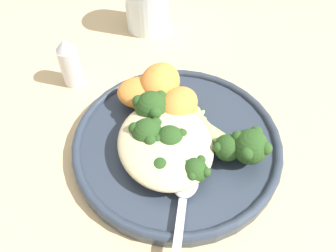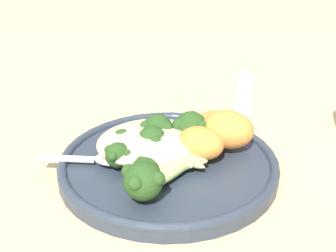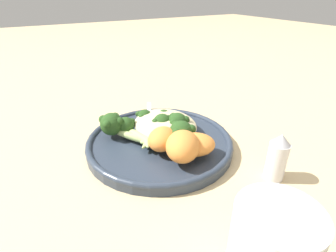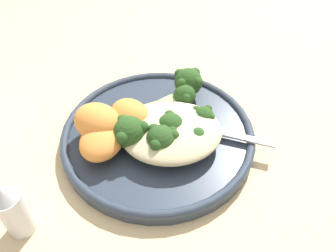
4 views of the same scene
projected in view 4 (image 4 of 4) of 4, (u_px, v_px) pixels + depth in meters
ground_plane at (169, 138)px, 0.47m from camera, size 4.00×4.00×0.00m
plate at (158, 136)px, 0.46m from camera, size 0.27×0.27×0.02m
quinoa_mound at (169, 132)px, 0.43m from camera, size 0.14×0.11×0.03m
broccoli_stalk_0 at (131, 130)px, 0.43m from camera, size 0.06×0.09×0.04m
broccoli_stalk_1 at (158, 135)px, 0.42m from camera, size 0.05×0.10×0.04m
broccoli_stalk_2 at (168, 124)px, 0.44m from camera, size 0.07×0.09×0.04m
broccoli_stalk_3 at (178, 128)px, 0.44m from camera, size 0.09×0.10×0.03m
broccoli_stalk_4 at (183, 114)px, 0.46m from camera, size 0.12×0.06×0.03m
broccoli_stalk_5 at (173, 100)px, 0.48m from camera, size 0.11×0.05×0.03m
broccoli_stalk_6 at (184, 85)px, 0.49m from camera, size 0.11×0.08×0.04m
sweet_potato_chunk_0 at (102, 140)px, 0.42m from camera, size 0.08×0.08×0.03m
sweet_potato_chunk_1 at (98, 121)px, 0.43m from camera, size 0.09×0.08×0.05m
sweet_potato_chunk_2 at (130, 115)px, 0.45m from camera, size 0.07×0.08×0.04m
spoon at (214, 130)px, 0.45m from camera, size 0.11×0.07×0.01m
salt_shaker at (13, 210)px, 0.35m from camera, size 0.03×0.03×0.08m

